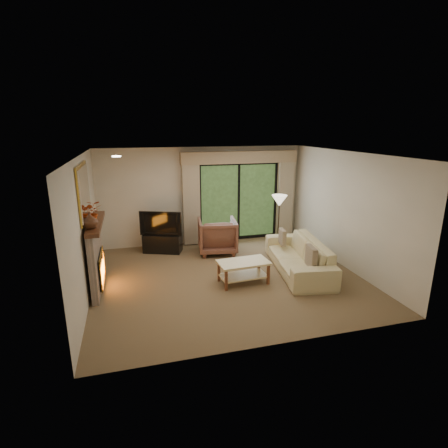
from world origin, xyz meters
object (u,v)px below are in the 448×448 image
object	(u,v)px
armchair	(217,236)
media_console	(163,243)
sofa	(298,256)
coffee_table	(243,272)

from	to	relation	value
armchair	media_console	bearing A→B (deg)	-8.31
armchair	sofa	bearing A→B (deg)	139.43
media_console	sofa	size ratio (longest dim) A/B	0.39
media_console	armchair	xyz separation A→B (m)	(1.34, -0.39, 0.20)
media_console	sofa	world-z (taller)	sofa
media_console	coffee_table	size ratio (longest dim) A/B	0.92
media_console	coffee_table	world-z (taller)	media_console
armchair	coffee_table	size ratio (longest dim) A/B	0.93
media_console	sofa	distance (m)	3.44
media_console	coffee_table	bearing A→B (deg)	-37.00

